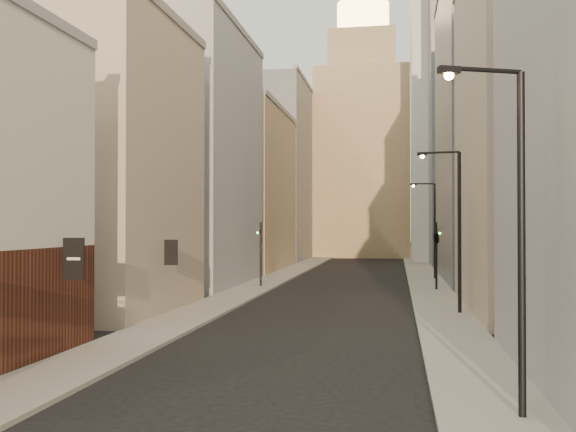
# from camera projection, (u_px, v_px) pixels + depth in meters

# --- Properties ---
(sidewalk_left) EXTENTS (3.00, 140.00, 0.15)m
(sidewalk_left) POSITION_uv_depth(u_px,v_px,m) (288.00, 273.00, 63.08)
(sidewalk_left) COLOR gray
(sidewalk_left) RESTS_ON ground
(sidewalk_right) EXTENTS (3.00, 140.00, 0.15)m
(sidewalk_right) POSITION_uv_depth(u_px,v_px,m) (423.00, 275.00, 60.91)
(sidewalk_right) COLOR gray
(sidewalk_right) RESTS_ON ground
(left_bldg_beige) EXTENTS (8.00, 12.00, 16.00)m
(left_bldg_beige) POSITION_uv_depth(u_px,v_px,m) (103.00, 167.00, 35.52)
(left_bldg_beige) COLOR tan
(left_bldg_beige) RESTS_ON ground
(left_bldg_grey) EXTENTS (8.00, 16.00, 20.00)m
(left_bldg_grey) POSITION_uv_depth(u_px,v_px,m) (193.00, 160.00, 51.32)
(left_bldg_grey) COLOR gray
(left_bldg_grey) RESTS_ON ground
(left_bldg_tan) EXTENTS (8.00, 18.00, 17.00)m
(left_bldg_tan) POSITION_uv_depth(u_px,v_px,m) (245.00, 191.00, 69.05)
(left_bldg_tan) COLOR #917953
(left_bldg_tan) RESTS_ON ground
(left_bldg_wingrid) EXTENTS (8.00, 20.00, 24.00)m
(left_bldg_wingrid) POSITION_uv_depth(u_px,v_px,m) (279.00, 173.00, 88.81)
(left_bldg_wingrid) COLOR gray
(left_bldg_wingrid) RESTS_ON ground
(right_bldg_beige) EXTENTS (8.00, 16.00, 20.00)m
(right_bldg_beige) POSITION_uv_depth(u_px,v_px,m) (542.00, 131.00, 35.48)
(right_bldg_beige) COLOR tan
(right_bldg_beige) RESTS_ON ground
(right_bldg_wingrid) EXTENTS (8.00, 20.00, 26.00)m
(right_bldg_wingrid) POSITION_uv_depth(u_px,v_px,m) (490.00, 130.00, 55.23)
(right_bldg_wingrid) COLOR gray
(right_bldg_wingrid) RESTS_ON ground
(highrise) EXTENTS (21.00, 23.00, 51.20)m
(highrise) POSITION_uv_depth(u_px,v_px,m) (507.00, 62.00, 82.01)
(highrise) COLOR gray
(highrise) RESTS_ON ground
(clock_tower) EXTENTS (14.00, 14.00, 44.90)m
(clock_tower) POSITION_uv_depth(u_px,v_px,m) (363.00, 142.00, 98.88)
(clock_tower) COLOR #917953
(clock_tower) RESTS_ON ground
(white_tower) EXTENTS (8.00, 8.00, 41.50)m
(white_tower) POSITION_uv_depth(u_px,v_px,m) (443.00, 119.00, 83.25)
(white_tower) COLOR silver
(white_tower) RESTS_ON ground
(streetlamp_near) EXTENTS (2.14, 0.99, 8.61)m
(streetlamp_near) POSITION_uv_depth(u_px,v_px,m) (513.00, 220.00, 15.58)
(streetlamp_near) COLOR black
(streetlamp_near) RESTS_ON ground
(streetlamp_mid) EXTENTS (2.29, 0.51, 8.76)m
(streetlamp_mid) POSITION_uv_depth(u_px,v_px,m) (455.00, 221.00, 34.17)
(streetlamp_mid) COLOR black
(streetlamp_mid) RESTS_ON ground
(streetlamp_far) EXTENTS (2.19, 0.62, 8.45)m
(streetlamp_far) POSITION_uv_depth(u_px,v_px,m) (432.00, 225.00, 55.82)
(streetlamp_far) COLOR black
(streetlamp_far) RESTS_ON ground
(traffic_light_left) EXTENTS (0.54, 0.42, 5.00)m
(traffic_light_left) POSITION_uv_depth(u_px,v_px,m) (261.00, 243.00, 48.96)
(traffic_light_left) COLOR black
(traffic_light_left) RESTS_ON ground
(traffic_light_right) EXTENTS (0.80, 0.80, 5.00)m
(traffic_light_right) POSITION_uv_depth(u_px,v_px,m) (436.00, 237.00, 46.28)
(traffic_light_right) COLOR black
(traffic_light_right) RESTS_ON ground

